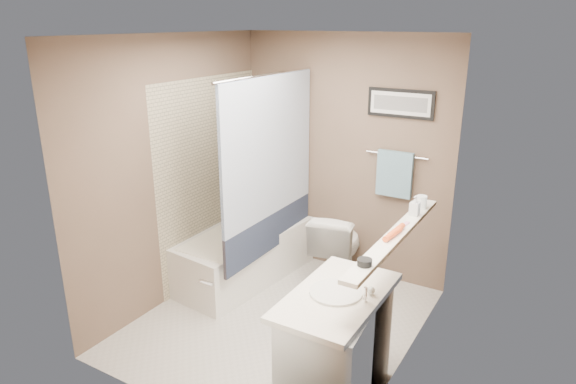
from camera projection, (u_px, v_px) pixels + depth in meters
The scene contains 33 objects.
ground at pixel (279, 321), 4.48m from camera, with size 2.50×2.50×0.00m, color beige.
ceiling at pixel (278, 37), 3.72m from camera, with size 2.20×2.50×0.04m, color white.
wall_back at pixel (343, 157), 5.10m from camera, with size 2.20×0.04×2.40m, color brown.
wall_front at pixel (172, 247), 3.09m from camera, with size 2.20×0.04×2.40m, color brown.
wall_left at pixel (176, 172), 4.62m from camera, with size 0.04×2.50×2.40m, color brown.
wall_right at pixel (410, 216), 3.58m from camera, with size 0.04×2.50×2.40m, color brown.
tile_surround at pixel (211, 179), 5.10m from camera, with size 0.02×1.55×2.00m, color #B9AD8C.
curtain_rod at pixel (269, 75), 4.43m from camera, with size 0.02×0.02×1.55m, color silver.
curtain_upper at pixel (270, 148), 4.63m from camera, with size 0.03×1.45×1.28m, color silver.
curtain_lower at pixel (271, 232), 4.90m from camera, with size 0.03×1.45×0.36m, color #252F46.
mirror at pixel (409, 163), 3.32m from camera, with size 0.02×1.60×1.00m, color silver.
shelf at pixel (396, 235), 3.51m from camera, with size 0.12×1.60×0.03m, color silver.
towel_bar at pixel (396, 155), 4.79m from camera, with size 0.02×0.02×0.60m, color silver.
towel at pixel (394, 174), 4.83m from camera, with size 0.34×0.05×0.44m, color #95C9DA.
art_frame at pixel (401, 103), 4.65m from camera, with size 0.62×0.03×0.26m, color black.
art_mat at pixel (400, 104), 4.64m from camera, with size 0.56×0.00×0.20m, color white.
art_image at pixel (400, 104), 4.64m from camera, with size 0.50×0.00×0.13m, color #595959.
door at pixel (246, 301), 2.88m from camera, with size 0.80×0.02×2.00m, color silver.
door_handle at pixel (206, 283), 3.08m from camera, with size 0.02×0.02×0.10m, color silver.
bathtub at pixel (243, 254), 5.19m from camera, with size 0.70×1.50×0.50m, color white.
tub_rim at pixel (242, 231), 5.11m from camera, with size 0.56×1.36×0.02m, color white.
toilet at pixel (337, 247), 5.04m from camera, with size 0.42×0.74×0.76m, color silver.
vanity at pixel (337, 353), 3.41m from camera, with size 0.50×0.90×0.80m, color white.
countertop at pixel (337, 297), 3.28m from camera, with size 0.54×0.96×0.04m, color silver.
sink_basin at pixel (336, 292), 3.28m from camera, with size 0.34×0.34×0.01m, color silver.
faucet_spout at pixel (365, 295), 3.17m from camera, with size 0.02×0.02×0.10m, color white.
faucet_knob at pixel (371, 290), 3.26m from camera, with size 0.05×0.05×0.05m, color silver.
candle_bowl_near at pixel (365, 262), 3.04m from camera, with size 0.09×0.09×0.04m, color black.
hair_brush_front at pixel (392, 234), 3.44m from camera, with size 0.04×0.04×0.22m, color #F15522.
hair_brush_back at pixel (396, 230), 3.50m from camera, with size 0.04×0.04×0.22m, color #DE501F.
pink_comb at pixel (403, 225), 3.63m from camera, with size 0.03×0.16×0.01m, color pink.
glass_jar at pixel (422, 202), 3.96m from camera, with size 0.08×0.08×0.10m, color white.
soap_bottle at pixel (415, 206), 3.81m from camera, with size 0.07×0.07×0.15m, color #999999.
Camera 1 is at (2.04, -3.31, 2.50)m, focal length 32.00 mm.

